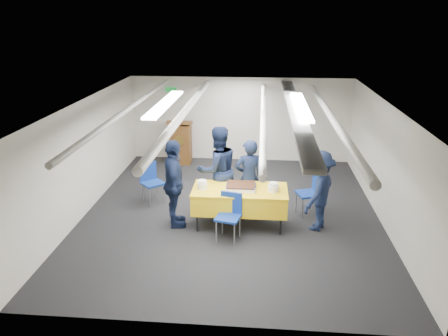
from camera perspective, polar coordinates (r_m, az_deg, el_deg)
The scene contains 14 objects.
ground at distance 9.16m, azimuth 0.95°, elevation -5.80°, with size 7.00×7.00×0.00m, color black.
room_shell at distance 8.92m, azimuth 1.80°, elevation 5.89°, with size 6.00×7.00×2.30m.
serving_table at distance 8.39m, azimuth 2.07°, elevation -4.08°, with size 1.80×0.87×0.77m.
sheet_cake at distance 8.30m, azimuth 2.23°, elevation -2.42°, with size 0.57×0.44×0.10m.
plate_stack_left at distance 8.30m, azimuth -2.87°, elevation -2.21°, with size 0.19×0.19×0.17m.
plate_stack_right at distance 8.23m, azimuth 6.47°, elevation -2.52°, with size 0.21×0.21×0.17m.
podium at distance 11.97m, azimuth -5.68°, elevation 3.48°, with size 0.62×0.53×1.25m.
chair_near at distance 7.96m, azimuth 0.74°, elevation -5.69°, with size 0.51×0.51×0.87m.
chair_right at distance 9.07m, azimuth 11.41°, elevation -2.79°, with size 0.53×0.53×0.87m.
chair_left at distance 9.61m, azimuth -9.56°, elevation -1.37°, with size 0.59×0.59×0.87m.
sailor_a at distance 8.80m, azimuth 3.24°, elevation -1.27°, with size 0.58×0.38×1.59m, color black.
sailor_b at distance 8.87m, azimuth -0.82°, elevation -0.27°, with size 0.89×0.69×1.83m, color black.
sailor_c at distance 8.33m, azimuth -6.55°, elevation -2.11°, with size 1.01×0.42×1.73m, color black.
sailor_d at distance 8.39m, azimuth 12.24°, elevation -2.92°, with size 1.01×0.58×1.56m, color black.
Camera 1 is at (0.55, -8.24, 3.95)m, focal length 35.00 mm.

